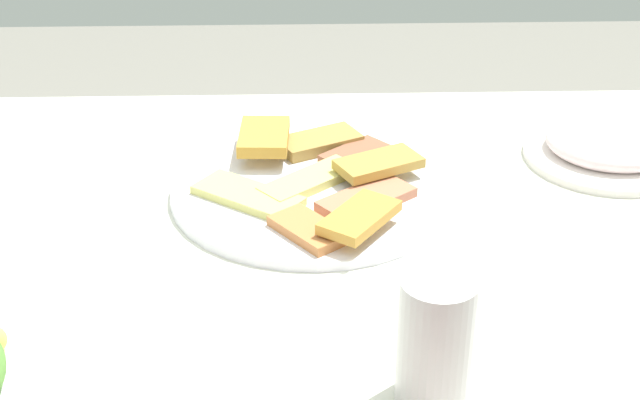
# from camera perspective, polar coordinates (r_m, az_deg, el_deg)

# --- Properties ---
(dining_table) EXTENTS (1.06, 0.86, 0.75)m
(dining_table) POSITION_cam_1_polar(r_m,az_deg,el_deg) (1.11, 0.29, -6.41)
(dining_table) COLOR silver
(dining_table) RESTS_ON ground_plane
(pide_platter) EXTENTS (0.35, 0.35, 0.05)m
(pide_platter) POSITION_cam_1_polar(r_m,az_deg,el_deg) (1.15, -0.29, 0.89)
(pide_platter) COLOR white
(pide_platter) RESTS_ON dining_table
(salad_plate_rice) EXTENTS (0.22, 0.22, 0.05)m
(salad_plate_rice) POSITION_cam_1_polar(r_m,az_deg,el_deg) (1.29, 16.99, 3.11)
(salad_plate_rice) COLOR white
(salad_plate_rice) RESTS_ON dining_table
(soda_can) EXTENTS (0.09, 0.09, 0.12)m
(soda_can) POSITION_cam_1_polar(r_m,az_deg,el_deg) (0.82, 6.97, -8.42)
(soda_can) COLOR silver
(soda_can) RESTS_ON dining_table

